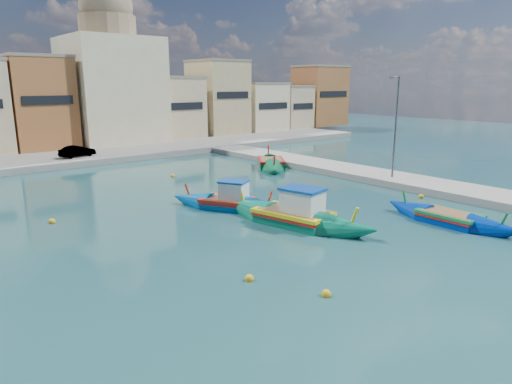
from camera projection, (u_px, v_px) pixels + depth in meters
name	position (u px, v px, depth m)	size (l,w,h in m)	color
ground	(274.00, 263.00, 19.54)	(160.00, 160.00, 0.00)	#163743
east_quay	(473.00, 194.00, 30.66)	(4.00, 70.00, 0.50)	gray
north_quay	(50.00, 160.00, 43.40)	(80.00, 8.00, 0.60)	gray
north_townhouses	(87.00, 105.00, 51.96)	(83.20, 7.87, 10.19)	#CAB48C
church_block	(111.00, 75.00, 53.70)	(10.00, 10.00, 19.10)	beige
quay_street_lamp	(395.00, 127.00, 33.85)	(1.18, 0.16, 8.00)	#595B60
luzzu_turquoise_cabin	(294.00, 217.00, 24.78)	(4.34, 10.31, 3.24)	#0B7556
luzzu_blue_cabin	(228.00, 203.00, 27.88)	(5.48, 7.56, 2.72)	#0059A4
luzzu_cyan_mid	(271.00, 164.00, 41.58)	(7.21, 8.62, 2.71)	#0A6D40
luzzu_blue_south	(449.00, 219.00, 24.91)	(1.91, 7.90, 2.28)	#002E9F
mooring_buoys	(241.00, 219.00, 25.61)	(21.08, 22.78, 0.36)	yellow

